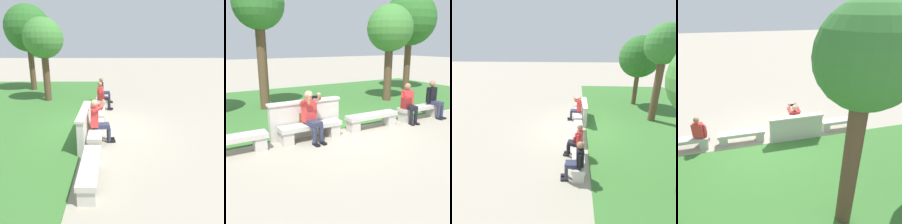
# 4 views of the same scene
# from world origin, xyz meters

# --- Properties ---
(ground_plane) EXTENTS (80.00, 80.00, 0.00)m
(ground_plane) POSITION_xyz_m (0.00, 0.00, 0.00)
(ground_plane) COLOR #A89E8C
(grass_strip) EXTENTS (19.74, 8.00, 0.03)m
(grass_strip) POSITION_xyz_m (0.00, 4.38, 0.01)
(grass_strip) COLOR #3D7533
(grass_strip) RESTS_ON ground
(bench_main) EXTENTS (1.70, 0.40, 0.45)m
(bench_main) POSITION_xyz_m (-3.02, 0.00, 0.29)
(bench_main) COLOR beige
(bench_main) RESTS_ON ground
(bench_near) EXTENTS (1.70, 0.40, 0.45)m
(bench_near) POSITION_xyz_m (-1.01, 0.00, 0.29)
(bench_near) COLOR beige
(bench_near) RESTS_ON ground
(bench_mid) EXTENTS (1.70, 0.40, 0.45)m
(bench_mid) POSITION_xyz_m (1.01, 0.00, 0.29)
(bench_mid) COLOR beige
(bench_mid) RESTS_ON ground
(bench_far) EXTENTS (1.70, 0.40, 0.45)m
(bench_far) POSITION_xyz_m (3.02, 0.00, 0.29)
(bench_far) COLOR beige
(bench_far) RESTS_ON ground
(backrest_wall_with_plaque) EXTENTS (2.05, 0.24, 1.01)m
(backrest_wall_with_plaque) POSITION_xyz_m (-1.01, 0.34, 0.52)
(backrest_wall_with_plaque) COLOR beige
(backrest_wall_with_plaque) RESTS_ON ground
(person_photographer) EXTENTS (0.50, 0.75, 1.32)m
(person_photographer) POSITION_xyz_m (-1.01, -0.08, 0.74)
(person_photographer) COLOR black
(person_photographer) RESTS_ON ground
(person_distant) EXTENTS (0.47, 0.71, 1.26)m
(person_distant) POSITION_xyz_m (2.43, -0.07, 0.67)
(person_distant) COLOR black
(person_distant) RESTS_ON ground
(person_companion) EXTENTS (0.48, 0.69, 1.26)m
(person_companion) POSITION_xyz_m (3.61, -0.07, 0.67)
(person_companion) COLOR black
(person_companion) RESTS_ON ground
(backpack) EXTENTS (0.28, 0.24, 0.43)m
(backpack) POSITION_xyz_m (2.34, -0.05, 0.63)
(backpack) COLOR maroon
(backpack) RESTS_ON bench_far
(tree_behind_wall) EXTENTS (1.85, 1.85, 4.80)m
(tree_behind_wall) POSITION_xyz_m (-1.14, 3.95, 3.73)
(tree_behind_wall) COLOR brown
(tree_behind_wall) RESTS_ON ground
(tree_right_background) EXTENTS (1.94, 1.94, 4.08)m
(tree_right_background) POSITION_xyz_m (4.01, 2.83, 3.04)
(tree_right_background) COLOR brown
(tree_right_background) RESTS_ON ground
(tree_far_back) EXTENTS (2.71, 2.71, 5.09)m
(tree_far_back) POSITION_xyz_m (6.78, 4.51, 3.69)
(tree_far_back) COLOR brown
(tree_far_back) RESTS_ON ground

